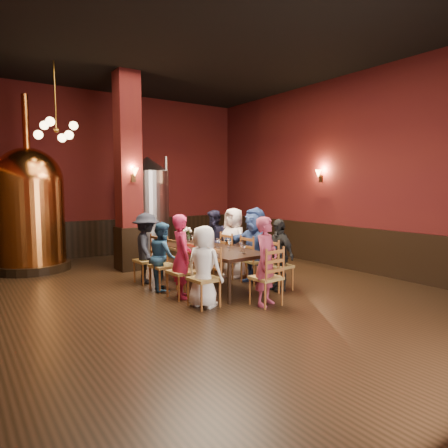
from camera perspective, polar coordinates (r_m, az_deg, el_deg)
room at (r=7.08m, az=-3.03°, el=7.95°), size 10.00×10.02×4.50m
wainscot_right at (r=9.84m, az=17.17°, el=-3.22°), size 0.08×9.90×1.00m
wainscot_back at (r=11.69m, az=-15.73°, el=-1.85°), size 7.90×0.08×1.00m
column at (r=9.47m, az=-13.52°, el=7.17°), size 0.58×0.58×4.50m
pendant_cluster at (r=9.21m, az=-22.83°, el=12.26°), size 0.90×0.90×1.70m
sconce_wall at (r=10.21m, az=13.69°, el=6.75°), size 0.20×0.20×0.36m
sconce_column at (r=9.19m, az=-12.85°, el=6.93°), size 0.20×0.20×0.36m
dining_table at (r=7.71m, az=-1.97°, el=-3.90°), size 1.14×2.46×0.75m
chair_0 at (r=6.47m, az=-2.89°, el=-7.78°), size 0.49×0.49×0.92m
person_0 at (r=6.43m, az=-2.90°, el=-6.07°), size 0.64×0.76×1.31m
chair_1 at (r=7.02m, az=-6.04°, el=-6.76°), size 0.49×0.49×0.92m
person_1 at (r=6.97m, az=-6.07°, el=-4.60°), size 0.48×0.61×1.46m
chair_2 at (r=7.58m, az=-8.69°, el=-5.88°), size 0.49×0.49×0.92m
person_2 at (r=7.54m, az=-8.71°, el=-4.56°), size 0.47×0.68×1.27m
chair_3 at (r=8.16m, az=-10.99°, el=-5.11°), size 0.49×0.49×0.92m
person_3 at (r=8.12m, az=-11.02°, el=-3.40°), size 0.77×1.03×1.41m
chair_4 at (r=7.55m, az=7.81°, el=-5.91°), size 0.49×0.49×0.92m
person_4 at (r=7.51m, az=7.83°, el=-4.35°), size 0.38×0.80×1.34m
chair_5 at (r=8.02m, az=4.37°, el=-5.20°), size 0.49×0.49×0.92m
person_5 at (r=7.97m, az=4.39°, el=-3.06°), size 0.62×1.46×1.52m
chair_6 at (r=8.52m, az=1.38°, el=-4.57°), size 0.49×0.49×0.92m
person_6 at (r=8.47m, az=1.39°, el=-2.71°), size 0.51×0.75×1.48m
chair_7 at (r=9.04m, az=-1.31°, el=-3.98°), size 0.49×0.49×0.92m
person_7 at (r=9.00m, az=-1.31°, el=-2.47°), size 0.50×0.74×1.40m
chair_8 at (r=6.58m, az=6.03°, el=-7.57°), size 0.49×0.49×0.92m
person_8 at (r=6.53m, az=6.06°, el=-5.31°), size 0.63×0.54×1.45m
copper_kettle at (r=10.12m, az=-26.03°, el=2.11°), size 1.68×1.68×3.97m
steel_vessel at (r=11.03m, az=-10.80°, el=2.34°), size 1.18×1.18×2.72m
rose_vase at (r=8.54m, az=-5.17°, el=-1.14°), size 0.19×0.19×0.33m
wine_glass_0 at (r=7.40m, az=0.81°, el=-3.14°), size 0.07×0.07×0.17m
wine_glass_1 at (r=8.35m, az=-4.54°, el=-2.18°), size 0.07×0.07×0.17m
wine_glass_2 at (r=7.84m, az=-0.92°, el=-2.65°), size 0.07×0.07×0.17m
wine_glass_3 at (r=7.05m, az=2.76°, el=-3.58°), size 0.07×0.07×0.17m
wine_glass_4 at (r=7.75m, az=-0.60°, el=-2.75°), size 0.07×0.07×0.17m
wine_glass_5 at (r=7.02m, az=2.93°, el=-3.61°), size 0.07×0.07×0.17m
wine_glass_6 at (r=7.21m, az=2.49°, el=-3.37°), size 0.07×0.07×0.17m
wine_glass_7 at (r=7.70m, az=0.63°, el=-2.80°), size 0.07×0.07×0.17m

